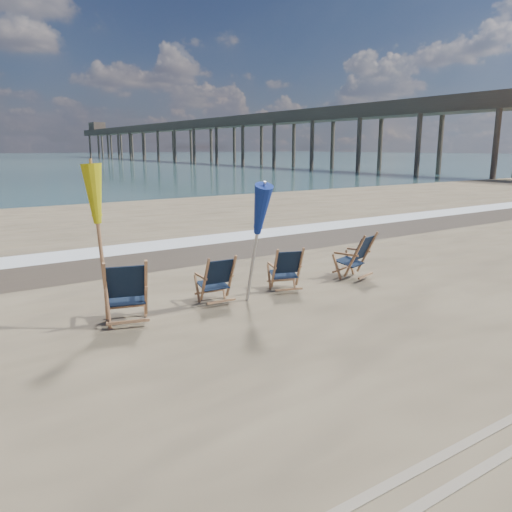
# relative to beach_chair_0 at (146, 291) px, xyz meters

# --- Properties ---
(surf_foam) EXTENTS (200.00, 1.40, 0.01)m
(surf_foam) POSITION_rel_beach_chair_0_xyz_m (1.84, 5.83, -0.53)
(surf_foam) COLOR silver
(surf_foam) RESTS_ON ground
(wet_sand_strip) EXTENTS (200.00, 2.60, 0.00)m
(wet_sand_strip) POSITION_rel_beach_chair_0_xyz_m (1.84, 4.33, -0.53)
(wet_sand_strip) COLOR #42362A
(wet_sand_strip) RESTS_ON ground
(beach_chair_0) EXTENTS (0.86, 0.92, 1.06)m
(beach_chair_0) POSITION_rel_beach_chair_0_xyz_m (0.00, 0.00, 0.00)
(beach_chair_0) COLOR black
(beach_chair_0) RESTS_ON ground
(beach_chair_1) EXTENTS (0.62, 0.68, 0.89)m
(beach_chair_1) POSITION_rel_beach_chair_0_xyz_m (1.64, 0.20, -0.09)
(beach_chair_1) COLOR black
(beach_chair_1) RESTS_ON ground
(beach_chair_2) EXTENTS (0.74, 0.78, 0.88)m
(beach_chair_2) POSITION_rel_beach_chair_0_xyz_m (3.06, 0.08, -0.09)
(beach_chair_2) COLOR black
(beach_chair_2) RESTS_ON ground
(beach_chair_3) EXTENTS (0.82, 0.87, 0.99)m
(beach_chair_3) POSITION_rel_beach_chair_0_xyz_m (4.91, 0.15, -0.04)
(beach_chair_3) COLOR black
(beach_chair_3) RESTS_ON ground
(umbrella_yellow) EXTENTS (0.30, 0.30, 2.43)m
(umbrella_yellow) POSITION_rel_beach_chair_0_xyz_m (-0.59, 0.15, 1.36)
(umbrella_yellow) COLOR #AB754C
(umbrella_yellow) RESTS_ON ground
(umbrella_blue) EXTENTS (0.30, 0.30, 2.21)m
(umbrella_blue) POSITION_rel_beach_chair_0_xyz_m (1.86, -0.19, 1.16)
(umbrella_blue) COLOR #A5A5AD
(umbrella_blue) RESTS_ON ground
(fishing_pier) EXTENTS (4.40, 140.00, 9.30)m
(fishing_pier) POSITION_rel_beach_chair_0_xyz_m (39.84, 71.53, 4.12)
(fishing_pier) COLOR brown
(fishing_pier) RESTS_ON ground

